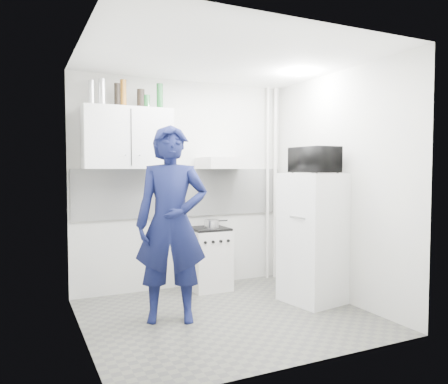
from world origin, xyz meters
name	(u,v)px	position (x,y,z in m)	size (l,w,h in m)	color
floor	(227,316)	(0.00, 0.00, 0.00)	(2.80, 2.80, 0.00)	#54554A
ceiling	(227,57)	(0.00, 0.00, 2.60)	(2.80, 2.80, 0.00)	white
wall_back	(184,185)	(0.00, 1.25, 1.30)	(2.80, 2.80, 0.00)	silver
wall_left	(82,192)	(-1.40, 0.00, 1.30)	(2.60, 2.60, 0.00)	silver
wall_right	(337,186)	(1.40, 0.00, 1.30)	(2.60, 2.60, 0.00)	silver
person	(171,224)	(-0.55, 0.12, 0.96)	(0.70, 0.46, 1.92)	#0E133A
stove	(209,259)	(0.23, 1.00, 0.37)	(0.46, 0.46, 0.74)	silver
fridge	(314,238)	(1.10, 0.03, 0.72)	(0.60, 0.60, 1.45)	white
stove_top	(209,229)	(0.23, 1.00, 0.76)	(0.45, 0.45, 0.03)	black
saucepan	(211,224)	(0.26, 0.99, 0.82)	(0.18, 0.18, 0.10)	silver
microwave	(315,160)	(1.10, 0.03, 1.60)	(0.36, 0.53, 0.29)	black
bottle_a	(91,93)	(-1.14, 1.07, 2.34)	(0.06, 0.06, 0.28)	silver
bottle_b	(102,92)	(-1.03, 1.07, 2.35)	(0.08, 0.08, 0.30)	silver
bottle_c	(117,95)	(-0.86, 1.07, 2.33)	(0.06, 0.06, 0.27)	black
bottle_d	(123,94)	(-0.79, 1.07, 2.36)	(0.07, 0.07, 0.31)	brown
canister_a	(141,99)	(-0.59, 1.07, 2.31)	(0.09, 0.09, 0.22)	black
canister_b	(146,102)	(-0.53, 1.07, 2.28)	(0.08, 0.08, 0.16)	#144C1E
bottle_e	(160,97)	(-0.36, 1.07, 2.35)	(0.08, 0.08, 0.30)	#144C1E
upper_cabinet	(128,138)	(-0.75, 1.07, 1.85)	(1.00, 0.35, 0.70)	white
range_hood	(225,163)	(0.45, 1.00, 1.57)	(0.60, 0.50, 0.14)	silver
backsplash	(185,193)	(0.00, 1.24, 1.20)	(2.74, 0.03, 0.60)	white
pipe_a	(275,183)	(1.30, 1.17, 1.30)	(0.05, 0.05, 2.60)	silver
pipe_b	(268,184)	(1.18, 1.17, 1.30)	(0.04, 0.04, 2.60)	silver
ceiling_spot_fixture	(299,74)	(1.00, 0.20, 2.57)	(0.10, 0.10, 0.02)	white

